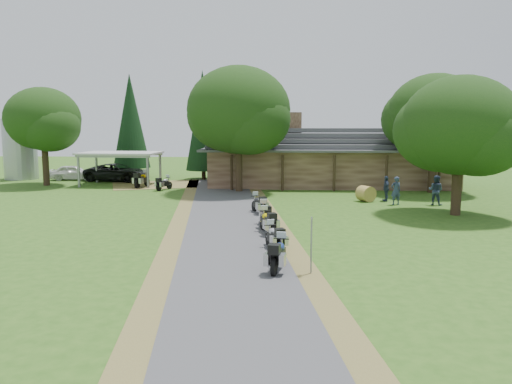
# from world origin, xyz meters

# --- Properties ---
(ground) EXTENTS (120.00, 120.00, 0.00)m
(ground) POSITION_xyz_m (0.00, 0.00, 0.00)
(ground) COLOR #2D5718
(ground) RESTS_ON ground
(driveway) EXTENTS (51.95, 51.95, 0.00)m
(driveway) POSITION_xyz_m (-0.50, 4.00, 0.00)
(driveway) COLOR #444446
(driveway) RESTS_ON ground
(lodge) EXTENTS (21.40, 9.40, 4.90)m
(lodge) POSITION_xyz_m (6.00, 24.00, 2.45)
(lodge) COLOR brown
(lodge) RESTS_ON ground
(silo) EXTENTS (3.08, 3.08, 6.13)m
(silo) POSITION_xyz_m (-22.82, 26.61, 3.06)
(silo) COLOR gray
(silo) RESTS_ON ground
(carport) EXTENTS (6.60, 4.51, 2.81)m
(carport) POSITION_xyz_m (-11.83, 22.51, 1.40)
(carport) COLOR beige
(carport) RESTS_ON ground
(car_white_sedan) EXTENTS (3.04, 5.62, 1.78)m
(car_white_sedan) POSITION_xyz_m (-17.49, 25.96, 0.89)
(car_white_sedan) COLOR silver
(car_white_sedan) RESTS_ON ground
(car_dark_suv) EXTENTS (3.61, 6.62, 2.40)m
(car_dark_suv) POSITION_xyz_m (-13.16, 25.32, 1.20)
(car_dark_suv) COLOR black
(car_dark_suv) RESTS_ON ground
(motorcycle_row_a) EXTENTS (0.94, 1.93, 1.26)m
(motorcycle_row_a) POSITION_xyz_m (1.94, -2.07, 0.63)
(motorcycle_row_a) COLOR navy
(motorcycle_row_a) RESTS_ON ground
(motorcycle_row_b) EXTENTS (1.12, 1.80, 1.17)m
(motorcycle_row_b) POSITION_xyz_m (1.73, 0.81, 0.59)
(motorcycle_row_b) COLOR #9A9DA2
(motorcycle_row_b) RESTS_ON ground
(motorcycle_row_c) EXTENTS (1.16, 1.93, 1.25)m
(motorcycle_row_c) POSITION_xyz_m (1.34, 3.92, 0.63)
(motorcycle_row_c) COLOR #E2CC00
(motorcycle_row_c) RESTS_ON ground
(motorcycle_row_d) EXTENTS (0.95, 1.96, 1.29)m
(motorcycle_row_d) POSITION_xyz_m (1.16, 5.73, 0.64)
(motorcycle_row_d) COLOR #E15C07
(motorcycle_row_d) RESTS_ON ground
(motorcycle_row_e) EXTENTS (1.24, 1.83, 1.20)m
(motorcycle_row_e) POSITION_xyz_m (0.64, 9.33, 0.60)
(motorcycle_row_e) COLOR black
(motorcycle_row_e) RESTS_ON ground
(motorcycle_carport_a) EXTENTS (1.11, 2.15, 1.40)m
(motorcycle_carport_a) POSITION_xyz_m (-9.59, 21.02, 0.70)
(motorcycle_carport_a) COLOR #C39900
(motorcycle_carport_a) RESTS_ON ground
(motorcycle_carport_b) EXTENTS (1.20, 1.75, 1.15)m
(motorcycle_carport_b) POSITION_xyz_m (-7.35, 19.38, 0.57)
(motorcycle_carport_b) COLOR gray
(motorcycle_carport_b) RESTS_ON ground
(person_a) EXTENTS (0.70, 0.57, 2.14)m
(person_a) POSITION_xyz_m (9.31, 13.01, 1.07)
(person_a) COLOR #303E5A
(person_a) RESTS_ON ground
(person_b) EXTENTS (0.79, 0.74, 2.25)m
(person_b) POSITION_xyz_m (11.83, 13.01, 1.12)
(person_b) COLOR #303E5A
(person_b) RESTS_ON ground
(person_c) EXTENTS (0.45, 0.60, 1.99)m
(person_c) POSITION_xyz_m (8.99, 14.51, 1.00)
(person_c) COLOR #303E5A
(person_c) RESTS_ON ground
(hay_bale) EXTENTS (1.37, 1.33, 1.04)m
(hay_bale) POSITION_xyz_m (7.62, 14.30, 0.52)
(hay_bale) COLOR olive
(hay_bale) RESTS_ON ground
(sign_post) EXTENTS (0.36, 0.06, 2.00)m
(sign_post) POSITION_xyz_m (3.08, -2.43, 1.00)
(sign_post) COLOR gray
(sign_post) RESTS_ON ground
(oak_lodge_left) EXTENTS (7.82, 7.82, 10.05)m
(oak_lodge_left) POSITION_xyz_m (-1.35, 18.82, 5.03)
(oak_lodge_left) COLOR black
(oak_lodge_left) RESTS_ON ground
(oak_lodge_right) EXTENTS (7.07, 7.07, 9.55)m
(oak_lodge_right) POSITION_xyz_m (13.37, 19.17, 4.78)
(oak_lodge_right) COLOR black
(oak_lodge_right) RESTS_ON ground
(oak_driveway) EXTENTS (6.55, 6.55, 8.21)m
(oak_driveway) POSITION_xyz_m (11.93, 9.49, 4.11)
(oak_driveway) COLOR black
(oak_driveway) RESTS_ON ground
(oak_silo) EXTENTS (6.18, 6.18, 9.06)m
(oak_silo) POSITION_xyz_m (-18.07, 21.80, 4.53)
(oak_silo) COLOR black
(oak_silo) RESTS_ON ground
(cedar_near) EXTENTS (3.31, 3.31, 10.15)m
(cedar_near) POSITION_xyz_m (-5.51, 27.52, 5.08)
(cedar_near) COLOR black
(cedar_near) RESTS_ON ground
(cedar_far) EXTENTS (3.60, 3.60, 10.05)m
(cedar_far) POSITION_xyz_m (-12.85, 28.96, 5.02)
(cedar_far) COLOR black
(cedar_far) RESTS_ON ground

